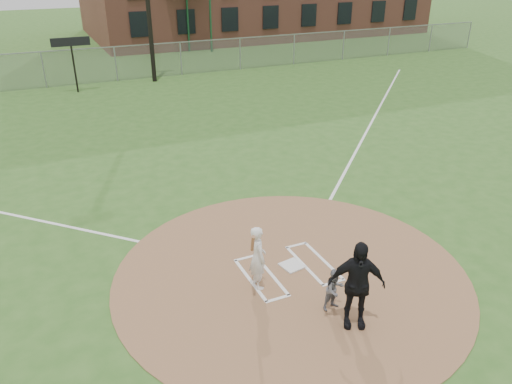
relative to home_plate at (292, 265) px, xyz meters
name	(u,v)px	position (x,y,z in m)	size (l,w,h in m)	color
ground	(291,274)	(-0.17, -0.25, -0.04)	(140.00, 140.00, 0.00)	#315B1F
dirt_circle	(291,273)	(-0.17, -0.25, -0.03)	(8.40, 8.40, 0.02)	#946846
home_plate	(292,265)	(0.00, 0.00, 0.00)	(0.50, 0.50, 0.03)	silver
foul_line_first	(372,122)	(8.83, 8.75, -0.03)	(0.10, 24.00, 0.01)	white
catcher	(335,290)	(0.05, -1.77, 0.47)	(0.47, 0.37, 0.97)	slate
umpire	(356,285)	(0.15, -2.36, 0.95)	(1.14, 0.47, 1.94)	black
batters_boxes	(288,270)	(-0.17, -0.10, -0.01)	(2.08, 1.88, 0.01)	white
batter_at_plate	(258,257)	(-1.10, -0.37, 0.76)	(0.64, 0.98, 1.78)	white
outfield_fence	(116,64)	(-0.17, 21.75, 0.98)	(56.08, 0.08, 2.03)	slate
scoreboard_sign	(71,48)	(-2.67, 19.95, 2.35)	(2.00, 0.10, 2.93)	black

